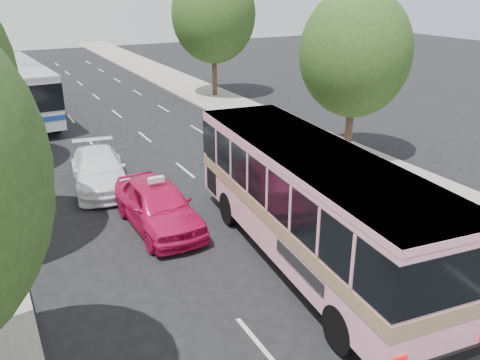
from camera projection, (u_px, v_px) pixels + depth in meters
ground at (282, 283)px, 14.52m from camera, size 120.00×120.00×0.00m
sidewalk_right at (233, 107)px, 34.68m from camera, size 4.00×90.00×0.12m
tree_right_near at (358, 49)px, 22.96m from camera, size 5.10×5.10×7.95m
tree_right_far at (215, 11)px, 35.98m from camera, size 6.00×6.00×9.35m
pink_bus at (310, 195)px, 14.81m from camera, size 3.92×11.51×3.60m
pink_taxi at (158, 205)px, 17.52m from camera, size 2.13×5.03×1.70m
white_pickup at (99, 170)px, 21.08m from camera, size 2.73×5.37×1.49m
tour_coach_front at (19, 86)px, 30.99m from camera, size 3.36×11.77×3.48m
taxi_roof_sign at (156, 180)px, 17.18m from camera, size 0.55×0.19×0.18m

